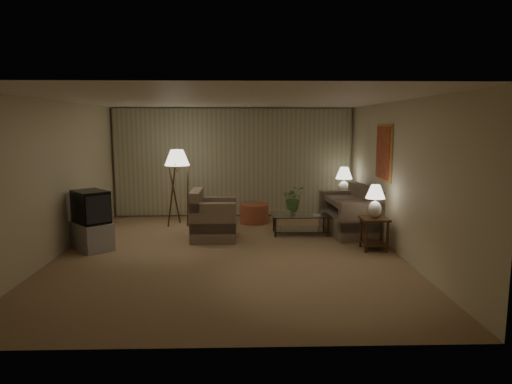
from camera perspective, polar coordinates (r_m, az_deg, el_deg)
ground at (r=8.26m, az=-3.34°, el=-7.65°), size 7.00×7.00×0.00m
room_shell at (r=9.46m, az=-3.02°, el=5.16°), size 6.04×7.02×2.72m
sofa at (r=9.90m, az=11.55°, el=-2.77°), size 1.91×1.17×0.78m
armchair at (r=9.20m, az=-5.28°, el=-3.47°), size 0.94×0.89×0.79m
side_table_near at (r=8.66m, az=14.54°, el=-4.40°), size 0.48×0.48×0.60m
side_table_far at (r=11.13m, az=10.85°, el=-1.48°), size 0.50×0.42×0.60m
table_lamp_near at (r=8.55m, az=14.68°, el=-0.78°), size 0.35×0.35×0.61m
table_lamp_far at (r=11.04m, az=10.94°, el=1.62°), size 0.40×0.40×0.69m
coffee_table at (r=9.64m, az=5.56°, el=-3.63°), size 1.22×0.67×0.41m
tv_cabinet at (r=9.00m, az=-19.79°, el=-5.15°), size 1.33×1.32×0.50m
crt_tv at (r=8.90m, az=-19.97°, el=-1.73°), size 1.18×1.17×0.59m
floor_lamp at (r=10.44m, az=-9.76°, el=0.71°), size 0.56×0.56×1.73m
ottoman at (r=10.69m, az=-0.20°, el=-2.70°), size 0.74×0.74×0.44m
vase at (r=9.58m, az=4.69°, el=-2.43°), size 0.15×0.15×0.14m
flowers at (r=9.53m, az=4.71°, el=-0.50°), size 0.47×0.41×0.51m
book at (r=9.55m, az=7.14°, el=-2.89°), size 0.19×0.23×0.02m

